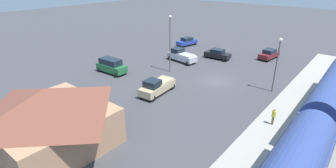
{
  "coord_description": "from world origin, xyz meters",
  "views": [
    {
      "loc": [
        -15.73,
        30.38,
        13.97
      ],
      "look_at": [
        3.25,
        6.9,
        1.0
      ],
      "focal_mm": 27.56,
      "sensor_mm": 36.0,
      "label": 1
    }
  ],
  "objects_px": {
    "sedan_black": "(218,54)",
    "light_pole_near_platform": "(277,58)",
    "station_building": "(49,117)",
    "pickup_silver": "(181,56)",
    "sedan_maroon": "(269,54)",
    "pedestrian_on_platform": "(274,116)",
    "pickup_tan": "(157,86)",
    "suv_green": "(111,66)",
    "light_pole_lot_center": "(170,38)",
    "sedan_blue": "(187,41)"
  },
  "relations": [
    {
      "from": "light_pole_lot_center",
      "to": "suv_green",
      "type": "bearing_deg",
      "value": 42.03
    },
    {
      "from": "pickup_silver",
      "to": "sedan_maroon",
      "type": "bearing_deg",
      "value": -135.89
    },
    {
      "from": "station_building",
      "to": "pickup_tan",
      "type": "distance_m",
      "value": 13.75
    },
    {
      "from": "suv_green",
      "to": "sedan_black",
      "type": "bearing_deg",
      "value": -118.86
    },
    {
      "from": "pickup_silver",
      "to": "suv_green",
      "type": "bearing_deg",
      "value": 66.02
    },
    {
      "from": "sedan_black",
      "to": "light_pole_near_platform",
      "type": "distance_m",
      "value": 15.03
    },
    {
      "from": "station_building",
      "to": "suv_green",
      "type": "xyz_separation_m",
      "value": [
        10.15,
        -14.9,
        -1.67
      ]
    },
    {
      "from": "sedan_black",
      "to": "sedan_maroon",
      "type": "bearing_deg",
      "value": -141.7
    },
    {
      "from": "sedan_maroon",
      "to": "light_pole_near_platform",
      "type": "distance_m",
      "value": 14.9
    },
    {
      "from": "station_building",
      "to": "light_pole_near_platform",
      "type": "xyz_separation_m",
      "value": [
        -11.2,
        -23.45,
        1.63
      ]
    },
    {
      "from": "light_pole_near_platform",
      "to": "pedestrian_on_platform",
      "type": "bearing_deg",
      "value": 108.49
    },
    {
      "from": "pedestrian_on_platform",
      "to": "pickup_tan",
      "type": "height_order",
      "value": "pickup_tan"
    },
    {
      "from": "pedestrian_on_platform",
      "to": "pickup_silver",
      "type": "relative_size",
      "value": 0.3
    },
    {
      "from": "pickup_tan",
      "to": "sedan_blue",
      "type": "bearing_deg",
      "value": -63.75
    },
    {
      "from": "sedan_blue",
      "to": "pickup_silver",
      "type": "relative_size",
      "value": 0.85
    },
    {
      "from": "station_building",
      "to": "sedan_black",
      "type": "xyz_separation_m",
      "value": [
        1.09,
        -31.33,
        -1.94
      ]
    },
    {
      "from": "sedan_maroon",
      "to": "light_pole_near_platform",
      "type": "xyz_separation_m",
      "value": [
        -5.15,
        13.52,
        3.57
      ]
    },
    {
      "from": "pickup_tan",
      "to": "station_building",
      "type": "bearing_deg",
      "value": 89.33
    },
    {
      "from": "pedestrian_on_platform",
      "to": "sedan_black",
      "type": "bearing_deg",
      "value": -47.21
    },
    {
      "from": "suv_green",
      "to": "light_pole_near_platform",
      "type": "xyz_separation_m",
      "value": [
        -21.35,
        -8.55,
        3.3
      ]
    },
    {
      "from": "sedan_maroon",
      "to": "pickup_tan",
      "type": "bearing_deg",
      "value": 75.84
    },
    {
      "from": "suv_green",
      "to": "pedestrian_on_platform",
      "type": "bearing_deg",
      "value": -179.79
    },
    {
      "from": "sedan_maroon",
      "to": "light_pole_lot_center",
      "type": "distance_m",
      "value": 19.26
    },
    {
      "from": "sedan_blue",
      "to": "sedan_maroon",
      "type": "height_order",
      "value": "same"
    },
    {
      "from": "station_building",
      "to": "suv_green",
      "type": "distance_m",
      "value": 18.11
    },
    {
      "from": "pickup_tan",
      "to": "light_pole_near_platform",
      "type": "distance_m",
      "value": 15.17
    },
    {
      "from": "station_building",
      "to": "pickup_tan",
      "type": "relative_size",
      "value": 1.79
    },
    {
      "from": "pickup_tan",
      "to": "suv_green",
      "type": "relative_size",
      "value": 1.12
    },
    {
      "from": "pickup_silver",
      "to": "sedan_black",
      "type": "height_order",
      "value": "pickup_silver"
    },
    {
      "from": "station_building",
      "to": "sedan_blue",
      "type": "xyz_separation_m",
      "value": [
        10.56,
        -35.37,
        -1.94
      ]
    },
    {
      "from": "sedan_maroon",
      "to": "light_pole_near_platform",
      "type": "bearing_deg",
      "value": 110.87
    },
    {
      "from": "pickup_tan",
      "to": "light_pole_near_platform",
      "type": "xyz_separation_m",
      "value": [
        -11.04,
        -9.82,
        3.42
      ]
    },
    {
      "from": "sedan_maroon",
      "to": "pickup_silver",
      "type": "bearing_deg",
      "value": 44.11
    },
    {
      "from": "station_building",
      "to": "light_pole_near_platform",
      "type": "relative_size",
      "value": 1.43
    },
    {
      "from": "pickup_tan",
      "to": "suv_green",
      "type": "xyz_separation_m",
      "value": [
        10.31,
        -1.27,
        0.12
      ]
    },
    {
      "from": "sedan_black",
      "to": "light_pole_near_platform",
      "type": "xyz_separation_m",
      "value": [
        -12.29,
        7.88,
        3.57
      ]
    },
    {
      "from": "station_building",
      "to": "pickup_silver",
      "type": "xyz_separation_m",
      "value": [
        5.17,
        -26.09,
        -1.79
      ]
    },
    {
      "from": "station_building",
      "to": "pedestrian_on_platform",
      "type": "distance_m",
      "value": 20.59
    },
    {
      "from": "sedan_blue",
      "to": "station_building",
      "type": "bearing_deg",
      "value": 106.63
    },
    {
      "from": "sedan_maroon",
      "to": "sedan_black",
      "type": "bearing_deg",
      "value": 38.3
    },
    {
      "from": "station_building",
      "to": "sedan_blue",
      "type": "bearing_deg",
      "value": -73.37
    },
    {
      "from": "station_building",
      "to": "pickup_silver",
      "type": "height_order",
      "value": "station_building"
    },
    {
      "from": "sedan_black",
      "to": "light_pole_lot_center",
      "type": "xyz_separation_m",
      "value": [
        2.44,
        10.47,
        4.43
      ]
    },
    {
      "from": "sedan_blue",
      "to": "sedan_maroon",
      "type": "relative_size",
      "value": 1.02
    },
    {
      "from": "pickup_silver",
      "to": "light_pole_near_platform",
      "type": "distance_m",
      "value": 16.93
    },
    {
      "from": "station_building",
      "to": "pickup_tan",
      "type": "xyz_separation_m",
      "value": [
        -0.16,
        -13.63,
        -1.79
      ]
    },
    {
      "from": "sedan_maroon",
      "to": "light_pole_lot_center",
      "type": "height_order",
      "value": "light_pole_lot_center"
    },
    {
      "from": "pickup_silver",
      "to": "sedan_black",
      "type": "bearing_deg",
      "value": -127.92
    },
    {
      "from": "sedan_maroon",
      "to": "station_building",
      "type": "bearing_deg",
      "value": 80.71
    },
    {
      "from": "sedan_maroon",
      "to": "pickup_tan",
      "type": "distance_m",
      "value": 24.07
    }
  ]
}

